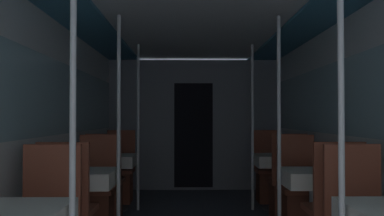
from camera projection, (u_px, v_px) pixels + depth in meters
name	position (u px, v px, depth m)	size (l,w,h in m)	color
wall_left	(49.00, 125.00, 4.09)	(0.05, 7.94, 2.16)	silver
wall_right	(347.00, 125.00, 4.12)	(0.05, 7.94, 2.16)	silver
ceiling_panel	(199.00, 14.00, 4.13)	(2.86, 7.94, 0.07)	silver
bulkhead_far	(193.00, 125.00, 7.13)	(2.81, 0.09, 2.16)	slate
support_pole_left_0	(73.00, 140.00, 2.36)	(0.04, 0.04, 2.16)	silver
dining_table_left_1	(84.00, 183.00, 3.95)	(0.57, 0.57, 0.71)	#4C4C51
chair_left_far_1	(95.00, 203.00, 4.46)	(0.41, 0.41, 1.01)	brown
support_pole_left_1	(119.00, 131.00, 3.96)	(0.04, 0.04, 2.16)	silver
dining_table_left_2	(113.00, 164.00, 5.55)	(0.57, 0.57, 0.71)	#4C4C51
chair_left_near_2	(106.00, 193.00, 5.03)	(0.41, 0.41, 1.01)	brown
chair_left_far_2	(119.00, 180.00, 6.06)	(0.41, 0.41, 1.01)	brown
support_pole_left_2	(138.00, 127.00, 5.56)	(0.04, 0.04, 2.16)	silver
support_pole_right_0	(341.00, 140.00, 2.38)	(0.04, 0.04, 2.16)	silver
dining_table_right_1	(314.00, 182.00, 3.98)	(0.57, 0.57, 0.71)	#4C4C51
chair_right_far_1	(299.00, 202.00, 4.49)	(0.41, 0.41, 1.01)	brown
support_pole_right_1	(279.00, 131.00, 3.98)	(0.04, 0.04, 2.16)	silver
dining_table_right_2	(277.00, 163.00, 5.58)	(0.57, 0.57, 0.71)	#4C4C51
chair_right_near_2	(287.00, 193.00, 5.05)	(0.41, 0.41, 1.01)	brown
chair_right_far_2	(269.00, 180.00, 6.09)	(0.41, 0.41, 1.01)	brown
support_pole_right_2	(252.00, 127.00, 5.58)	(0.04, 0.04, 2.16)	silver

